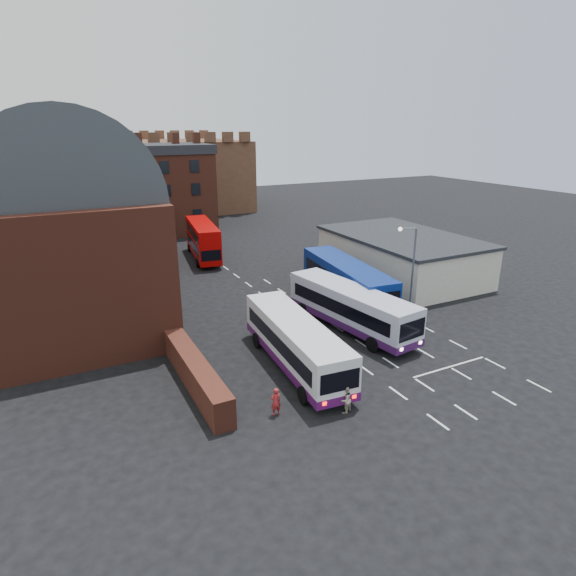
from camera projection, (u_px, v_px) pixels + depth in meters
name	position (u px, v px, depth m)	size (l,w,h in m)	color
ground	(358.00, 364.00, 31.26)	(180.00, 180.00, 0.00)	black
railway_station	(61.00, 215.00, 39.76)	(12.00, 28.00, 16.00)	#602B1E
forecourt_wall	(196.00, 374.00, 28.24)	(1.20, 10.00, 1.80)	#602B1E
cream_building	(401.00, 255.00, 48.83)	(10.40, 16.40, 4.25)	beige
brick_terrace	(129.00, 196.00, 65.60)	(22.00, 10.00, 11.00)	brown
castle_keep	(177.00, 175.00, 87.46)	(22.00, 22.00, 12.00)	brown
bus_white_outbound	(296.00, 340.00, 30.32)	(3.60, 11.76, 3.16)	white
bus_white_inbound	(351.00, 305.00, 36.04)	(4.28, 12.11, 3.23)	silver
bus_blue	(347.00, 279.00, 41.79)	(4.35, 12.89, 3.45)	navy
bus_red_double	(203.00, 240.00, 54.96)	(3.92, 10.68, 4.18)	#B30403
street_lamp	(410.00, 263.00, 37.83)	(1.38, 0.75, 7.31)	#52575E
pedestrian_red	(276.00, 402.00, 25.56)	(0.59, 0.39, 1.62)	#A42225
pedestrian_beige	(345.00, 399.00, 25.81)	(0.77, 0.60, 1.58)	#BBB498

